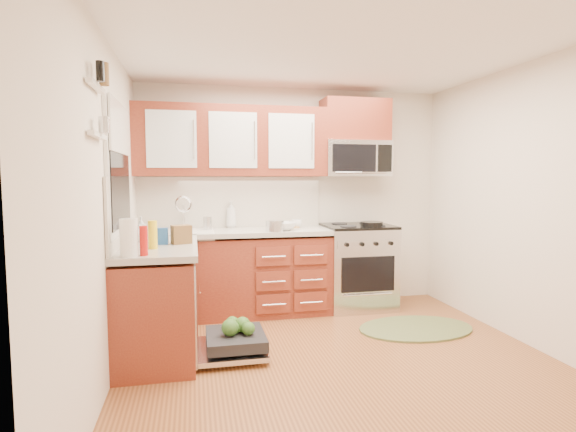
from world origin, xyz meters
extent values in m
plane|color=brown|center=(0.00, 0.00, 0.00)|extent=(3.50, 3.50, 0.00)
plane|color=white|center=(0.00, 0.00, 2.50)|extent=(3.50, 3.50, 0.00)
cube|color=silver|center=(0.00, 1.75, 1.25)|extent=(3.50, 0.04, 2.50)
cube|color=silver|center=(0.00, -1.75, 1.25)|extent=(3.50, 0.04, 2.50)
cube|color=silver|center=(-1.75, 0.00, 1.25)|extent=(0.04, 3.50, 2.50)
cube|color=silver|center=(1.75, 0.00, 1.25)|extent=(0.04, 3.50, 2.50)
cube|color=maroon|center=(-0.73, 1.45, 0.42)|extent=(2.05, 0.60, 0.85)
cube|color=maroon|center=(-1.45, 0.52, 0.42)|extent=(0.60, 1.25, 0.85)
cube|color=#BCB6AC|center=(-0.72, 1.44, 0.90)|extent=(2.07, 0.64, 0.05)
cube|color=#BCB6AC|center=(-1.44, 0.53, 0.90)|extent=(0.64, 1.27, 0.05)
cube|color=beige|center=(-0.73, 1.74, 1.21)|extent=(2.05, 0.02, 0.57)
cube|color=beige|center=(-1.74, 0.52, 1.21)|extent=(0.02, 1.25, 0.57)
cube|color=maroon|center=(0.68, 1.57, 2.13)|extent=(0.76, 0.35, 0.47)
cube|color=white|center=(-1.71, 0.50, 1.88)|extent=(0.02, 0.96, 0.40)
cube|color=white|center=(-1.72, -0.35, 2.05)|extent=(0.04, 0.40, 0.03)
cube|color=white|center=(-1.72, -0.35, 1.75)|extent=(0.04, 0.40, 0.03)
cylinder|color=black|center=(0.79, 1.29, 0.97)|extent=(0.31, 0.31, 0.05)
cylinder|color=silver|center=(-0.32, 1.22, 0.98)|extent=(0.20, 0.20, 0.12)
cube|color=tan|center=(-0.13, 1.53, 0.93)|extent=(0.28, 0.19, 0.02)
cylinder|color=silver|center=(-1.00, 1.49, 1.00)|extent=(0.11, 0.11, 0.14)
cylinder|color=white|center=(-1.60, -0.02, 1.06)|extent=(0.15, 0.15, 0.27)
cylinder|color=yellow|center=(-1.46, 0.31, 1.04)|extent=(0.09, 0.09, 0.22)
cylinder|color=red|center=(-1.50, 0.00, 1.03)|extent=(0.06, 0.06, 0.21)
cube|color=brown|center=(-1.25, 0.55, 1.00)|extent=(0.18, 0.15, 0.16)
cube|color=#2355A4|center=(-1.40, 0.53, 0.99)|extent=(0.09, 0.06, 0.14)
imported|color=#999999|center=(-0.23, 1.35, 0.95)|extent=(0.28, 0.28, 0.06)
imported|color=#999999|center=(-0.22, 1.30, 0.97)|extent=(0.32, 0.32, 0.09)
imported|color=#999999|center=(-0.01, 1.52, 0.97)|extent=(0.16, 0.16, 0.09)
imported|color=#999999|center=(-0.73, 1.68, 1.07)|extent=(0.15, 0.15, 0.30)
imported|color=#999999|center=(-1.62, 0.93, 1.03)|extent=(0.10, 0.11, 0.20)
imported|color=#999999|center=(-1.62, 0.80, 1.00)|extent=(0.14, 0.14, 0.15)
camera|label=1|loc=(-1.15, -3.35, 1.49)|focal=28.00mm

